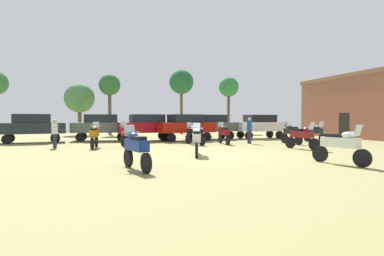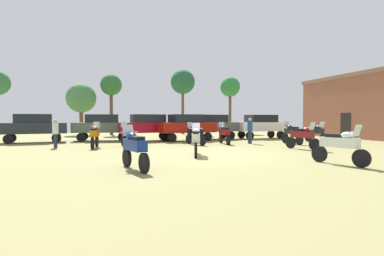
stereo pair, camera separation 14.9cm
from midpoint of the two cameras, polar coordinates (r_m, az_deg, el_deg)
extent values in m
cube|color=olive|center=(14.35, 3.88, -5.03)|extent=(44.00, 52.00, 0.02)
cube|color=black|center=(29.61, 26.03, 0.39)|extent=(0.08, 1.20, 2.20)
cylinder|color=black|center=(20.71, -0.88, -2.08)|extent=(0.29, 0.62, 0.61)
cylinder|color=black|center=(19.36, 1.64, -2.35)|extent=(0.29, 0.62, 0.61)
cube|color=black|center=(20.00, 0.34, -0.83)|extent=(0.73, 1.42, 0.36)
ellipsoid|color=black|center=(20.25, -0.14, 0.00)|extent=(0.44, 0.55, 0.24)
cube|color=black|center=(19.79, 0.72, -0.16)|extent=(0.45, 0.62, 0.12)
cube|color=silver|center=(20.54, -0.65, 0.52)|extent=(0.39, 0.25, 0.39)
cylinder|color=#B7B7BC|center=(20.45, -0.50, 0.35)|extent=(0.61, 0.21, 0.04)
cylinder|color=black|center=(22.13, 16.43, -1.83)|extent=(0.15, 0.67, 0.67)
cylinder|color=black|center=(20.93, 18.79, -2.05)|extent=(0.15, 0.67, 0.67)
cube|color=#232A25|center=(21.50, 17.59, -0.56)|extent=(0.42, 1.28, 0.36)
ellipsoid|color=#232A25|center=(21.72, 17.15, 0.20)|extent=(0.34, 0.49, 0.24)
cube|color=black|center=(21.31, 17.95, 0.06)|extent=(0.33, 0.57, 0.12)
cube|color=silver|center=(21.97, 16.67, 0.69)|extent=(0.37, 0.17, 0.39)
cylinder|color=#B7B7BC|center=(21.89, 16.81, 0.53)|extent=(0.62, 0.06, 0.04)
cylinder|color=black|center=(23.07, 22.65, -1.78)|extent=(0.16, 0.65, 0.64)
cylinder|color=black|center=(24.22, 20.21, -1.60)|extent=(0.16, 0.65, 0.64)
cube|color=#1A272F|center=(23.62, 21.41, -0.48)|extent=(0.44, 1.32, 0.36)
ellipsoid|color=#1A272F|center=(23.39, 21.89, 0.18)|extent=(0.35, 0.50, 0.24)
cube|color=black|center=(23.78, 21.06, 0.12)|extent=(0.33, 0.58, 0.12)
cube|color=silver|center=(23.14, 22.43, 0.61)|extent=(0.37, 0.17, 0.39)
cylinder|color=#B7B7BC|center=(23.22, 22.27, 0.46)|extent=(0.62, 0.07, 0.04)
cylinder|color=black|center=(21.40, 5.03, -1.96)|extent=(0.17, 0.62, 0.61)
cylinder|color=black|center=(19.83, 6.38, -2.25)|extent=(0.17, 0.62, 0.61)
cube|color=maroon|center=(20.59, 5.68, -0.75)|extent=(0.48, 1.43, 0.36)
ellipsoid|color=maroon|center=(20.88, 5.43, 0.06)|extent=(0.36, 0.51, 0.24)
cube|color=black|center=(20.35, 5.89, -0.10)|extent=(0.35, 0.58, 0.12)
cube|color=silver|center=(21.21, 5.15, 0.57)|extent=(0.37, 0.18, 0.39)
cylinder|color=#B7B7BC|center=(21.11, 5.23, 0.40)|extent=(0.62, 0.09, 0.04)
cylinder|color=black|center=(19.37, -17.35, -2.34)|extent=(0.20, 0.67, 0.66)
cylinder|color=black|center=(17.84, -18.06, -2.69)|extent=(0.20, 0.67, 0.66)
cube|color=#BD680A|center=(18.57, -17.70, -0.93)|extent=(0.52, 1.36, 0.36)
ellipsoid|color=#BD680A|center=(18.86, -17.58, -0.04)|extent=(0.38, 0.52, 0.24)
cube|color=black|center=(18.34, -17.82, -0.22)|extent=(0.37, 0.59, 0.12)
cube|color=silver|center=(19.18, -17.44, 0.52)|extent=(0.38, 0.20, 0.39)
cylinder|color=#B7B7BC|center=(19.08, -17.48, 0.34)|extent=(0.62, 0.11, 0.04)
cylinder|color=black|center=(19.63, -12.78, -2.25)|extent=(0.29, 0.67, 0.67)
cylinder|color=black|center=(18.18, -11.22, -2.55)|extent=(0.29, 0.67, 0.67)
cube|color=#B31817|center=(18.87, -12.04, -0.84)|extent=(0.69, 1.36, 0.36)
ellipsoid|color=#B31817|center=(19.14, -12.34, 0.03)|extent=(0.43, 0.55, 0.24)
cube|color=black|center=(18.65, -11.81, -0.13)|extent=(0.43, 0.62, 0.12)
cube|color=silver|center=(19.45, -12.65, 0.59)|extent=(0.39, 0.24, 0.39)
cylinder|color=#B7B7BC|center=(19.36, -12.56, 0.40)|extent=(0.61, 0.19, 0.04)
cylinder|color=black|center=(12.17, 28.46, -4.90)|extent=(0.29, 0.64, 0.63)
cylinder|color=black|center=(13.05, 22.13, -4.39)|extent=(0.29, 0.64, 0.63)
cube|color=silver|center=(12.55, 25.22, -2.39)|extent=(0.73, 1.45, 0.36)
ellipsoid|color=silver|center=(12.37, 26.46, -1.16)|extent=(0.44, 0.55, 0.24)
cube|color=black|center=(12.67, 24.30, -1.25)|extent=(0.44, 0.62, 0.12)
cube|color=silver|center=(12.18, 27.88, -0.38)|extent=(0.39, 0.24, 0.39)
cylinder|color=#B7B7BC|center=(12.24, 27.45, -0.64)|extent=(0.61, 0.20, 0.04)
cylinder|color=black|center=(14.91, 0.53, -3.49)|extent=(0.30, 0.65, 0.64)
cylinder|color=black|center=(13.32, 0.53, -4.12)|extent=(0.30, 0.65, 0.64)
cube|color=silver|center=(14.08, 0.53, -1.76)|extent=(0.74, 1.40, 0.36)
ellipsoid|color=silver|center=(14.37, 0.53, -0.57)|extent=(0.45, 0.55, 0.24)
cube|color=black|center=(13.83, 0.53, -0.82)|extent=(0.45, 0.62, 0.12)
cube|color=silver|center=(14.70, 0.53, 0.19)|extent=(0.39, 0.25, 0.39)
cylinder|color=#B7B7BC|center=(14.60, 0.53, -0.06)|extent=(0.60, 0.21, 0.04)
cylinder|color=black|center=(17.61, 21.29, -2.81)|extent=(0.30, 0.65, 0.64)
cylinder|color=black|center=(18.55, 17.35, -2.55)|extent=(0.30, 0.65, 0.64)
cube|color=maroon|center=(18.04, 19.29, -1.09)|extent=(0.73, 1.37, 0.36)
ellipsoid|color=maroon|center=(17.85, 20.06, -0.23)|extent=(0.45, 0.55, 0.24)
cube|color=black|center=(18.17, 18.71, -0.31)|extent=(0.45, 0.62, 0.12)
cube|color=silver|center=(17.65, 20.93, 0.33)|extent=(0.39, 0.25, 0.39)
cylinder|color=#B7B7BC|center=(17.71, 20.66, 0.14)|extent=(0.60, 0.22, 0.04)
cylinder|color=black|center=(11.09, -12.00, -5.36)|extent=(0.29, 0.64, 0.64)
cylinder|color=black|center=(9.66, -8.86, -6.38)|extent=(0.29, 0.64, 0.64)
cube|color=navy|center=(10.32, -10.55, -3.10)|extent=(0.70, 1.36, 0.36)
ellipsoid|color=navy|center=(10.57, -11.14, -1.46)|extent=(0.44, 0.55, 0.24)
cube|color=black|center=(10.09, -10.09, -1.84)|extent=(0.44, 0.62, 0.12)
cube|color=silver|center=(10.87, -11.76, -0.43)|extent=(0.39, 0.24, 0.39)
cylinder|color=#B7B7BC|center=(10.78, -11.58, -0.77)|extent=(0.61, 0.20, 0.04)
cylinder|color=black|center=(23.86, -31.00, -1.79)|extent=(0.66, 0.30, 0.64)
cylinder|color=black|center=(25.29, -30.59, -1.60)|extent=(0.66, 0.30, 0.64)
cylinder|color=black|center=(23.68, -23.96, -1.71)|extent=(0.66, 0.30, 0.64)
cylinder|color=black|center=(25.12, -23.95, -1.53)|extent=(0.66, 0.30, 0.64)
cube|color=#1E262C|center=(24.41, -27.41, -0.03)|extent=(4.50, 2.34, 0.75)
cube|color=black|center=(24.41, -27.43, 1.57)|extent=(2.55, 1.88, 0.61)
cylinder|color=black|center=(24.27, 0.76, -1.49)|extent=(0.66, 0.28, 0.64)
cylinder|color=black|center=(25.61, -0.46, -1.32)|extent=(0.66, 0.28, 0.64)
cylinder|color=black|center=(25.52, 6.85, -1.34)|extent=(0.66, 0.28, 0.64)
cylinder|color=black|center=(26.80, 5.38, -1.19)|extent=(0.66, 0.28, 0.64)
cube|color=#50544B|center=(25.49, 3.19, 0.23)|extent=(4.45, 2.18, 0.75)
cube|color=black|center=(25.48, 3.19, 1.76)|extent=(2.50, 1.79, 0.61)
cylinder|color=black|center=(25.58, 10.24, -1.35)|extent=(0.65, 0.26, 0.64)
cylinder|color=black|center=(26.83, 8.70, -1.20)|extent=(0.65, 0.26, 0.64)
cylinder|color=black|center=(27.15, 15.60, -1.21)|extent=(0.65, 0.26, 0.64)
cylinder|color=black|center=(28.34, 13.92, -1.08)|extent=(0.65, 0.26, 0.64)
cube|color=white|center=(26.92, 12.18, 0.27)|extent=(4.40, 2.04, 0.75)
cube|color=black|center=(26.91, 12.19, 1.72)|extent=(2.45, 1.72, 0.61)
cylinder|color=black|center=(24.06, -20.02, -1.62)|extent=(0.65, 0.27, 0.64)
cylinder|color=black|center=(25.48, -19.58, -1.43)|extent=(0.65, 0.27, 0.64)
cylinder|color=black|center=(23.83, -13.04, -1.59)|extent=(0.65, 0.27, 0.64)
cylinder|color=black|center=(25.26, -12.98, -1.40)|extent=(0.65, 0.27, 0.64)
cube|color=#4A564D|center=(24.59, -16.43, 0.10)|extent=(4.42, 2.12, 0.75)
cube|color=black|center=(24.58, -16.44, 1.69)|extent=(2.48, 1.76, 0.61)
cylinder|color=black|center=(22.26, -3.98, -1.78)|extent=(0.67, 0.33, 0.64)
cylinder|color=black|center=(23.59, -5.35, -1.58)|extent=(0.67, 0.33, 0.64)
cylinder|color=black|center=(23.55, 2.58, -1.58)|extent=(0.67, 0.33, 0.64)
cylinder|color=black|center=(24.81, 0.95, -1.42)|extent=(0.67, 0.33, 0.64)
cube|color=#A0190D|center=(23.49, -1.39, 0.10)|extent=(4.56, 2.56, 0.75)
cube|color=black|center=(23.48, -1.39, 1.76)|extent=(2.61, 1.99, 0.61)
cylinder|color=black|center=(22.71, -11.41, -1.74)|extent=(0.67, 0.32, 0.64)
cylinder|color=black|center=(24.10, -12.25, -1.55)|extent=(0.67, 0.32, 0.64)
cylinder|color=black|center=(23.60, -4.51, -1.58)|extent=(0.67, 0.32, 0.64)
cylinder|color=black|center=(24.94, -5.70, -1.41)|extent=(0.67, 0.32, 0.64)
cube|color=#A20A1B|center=(23.77, -8.43, 0.10)|extent=(4.54, 2.47, 0.75)
cube|color=black|center=(23.76, -8.44, 1.74)|extent=(2.59, 1.95, 0.61)
cylinder|color=#2F2D4E|center=(21.19, 10.44, -1.71)|extent=(0.14, 0.14, 0.84)
cylinder|color=#2F2D4E|center=(21.31, 10.11, -1.69)|extent=(0.14, 0.14, 0.84)
cylinder|color=navy|center=(21.22, 10.29, 0.34)|extent=(0.43, 0.43, 0.67)
sphere|color=tan|center=(21.21, 10.29, 1.55)|extent=(0.23, 0.23, 0.23)
cylinder|color=#242E47|center=(19.49, -24.15, -2.20)|extent=(0.14, 0.14, 0.79)
cylinder|color=#242E47|center=(19.65, -23.97, -2.16)|extent=(0.14, 0.14, 0.79)
cylinder|color=silver|center=(19.54, -24.08, -0.10)|extent=(0.41, 0.41, 0.63)
sphere|color=tan|center=(19.53, -24.10, 1.13)|extent=(0.21, 0.21, 0.21)
cylinder|color=brown|center=(33.91, -14.97, 2.83)|extent=(0.34, 0.34, 4.74)
sphere|color=#2D6431|center=(34.09, -15.00, 7.67)|extent=(2.23, 2.23, 2.23)
cylinder|color=brown|center=(34.71, -20.03, 1.45)|extent=(0.39, 0.39, 3.16)
sphere|color=#497F48|center=(34.78, -20.07, 5.20)|extent=(3.09, 3.09, 3.09)
cylinder|color=brown|center=(36.91, 6.60, 2.91)|extent=(0.33, 0.33, 4.90)
sphere|color=#2C7D3A|center=(37.09, 6.62, 7.51)|extent=(2.34, 2.34, 2.34)
cylinder|color=brown|center=(34.06, -2.08, 3.20)|extent=(0.29, 0.29, 5.11)
sphere|color=#235F35|center=(34.29, -2.09, 8.47)|extent=(2.65, 2.65, 2.65)
camera|label=1|loc=(0.07, -90.25, -0.01)|focal=29.06mm
camera|label=2|loc=(0.07, 89.75, 0.01)|focal=29.06mm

